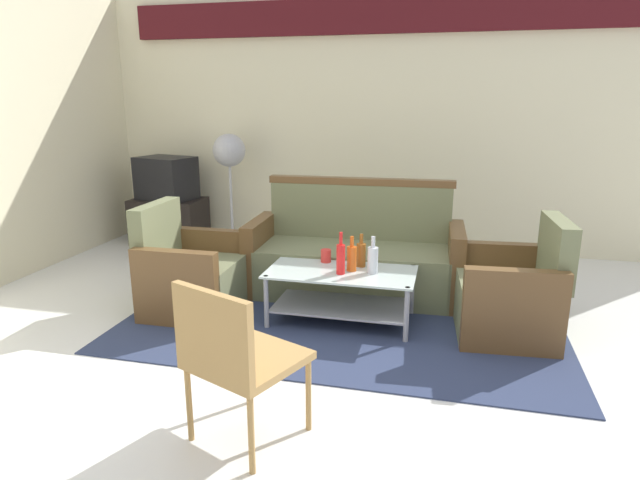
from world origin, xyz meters
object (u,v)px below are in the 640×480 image
Objects in this scene: armchair_left at (191,276)px; coffee_table at (342,288)px; bottle_clear at (373,259)px; wicker_chair at (234,352)px; bottle_orange at (352,258)px; cup at (326,256)px; bottle_red at (341,258)px; pedestal_fan at (229,157)px; television at (166,178)px; couch at (355,258)px; armchair_right at (511,296)px; bottle_brown at (361,254)px; tv_stand at (169,221)px.

armchair_left reaches higher than coffee_table.
wicker_chair is at bearing -105.12° from bottle_clear.
bottle_orange is 2.65× the size of cup.
bottle_red is 2.57m from pedestal_fan.
armchair_left is 2.71× the size of bottle_red.
cup is at bearing 101.72° from armchair_left.
television is 4.04m from wicker_chair.
coffee_table is 3.50× the size of bottle_red.
pedestal_fan is 3.75m from wicker_chair.
bottle_orange is at bearing 95.69° from couch.
armchair_right is at bearing 7.20° from bottle_red.
couch is at bearing 97.68° from bottle_orange.
television reaches higher than armchair_right.
tv_stand is at bearing 146.93° from bottle_brown.
bottle_red is (-1.21, -0.15, 0.24)m from armchair_right.
tv_stand is 1.16× the size of television.
bottle_red is at bearing -56.71° from cup.
wicker_chair is (-0.21, -1.51, -0.03)m from bottle_red.
pedestal_fan is (-0.43, 1.88, 0.73)m from armchair_left.
bottle_brown is 0.30× the size of wicker_chair.
cup is (-0.16, 0.17, 0.19)m from coffee_table.
pedestal_fan is at bearing 130.84° from bottle_red.
armchair_left is at bearing 146.09° from wicker_chair.
couch reaches higher than bottle_clear.
bottle_clear is 0.40× the size of television.
bottle_clear is at bearing -34.10° from tv_stand.
pedestal_fan reaches higher than bottle_brown.
wicker_chair is at bearing -97.00° from coffee_table.
couch is 2.64m from tv_stand.
armchair_right is 4.00m from tv_stand.
coffee_table is (-1.22, -0.06, -0.02)m from armchair_right.
bottle_orange is at bearing 158.08° from television.
armchair_left is 1.24× the size of television.
bottle_orange is 1.04× the size of bottle_brown.
armchair_left is at bearing -178.29° from bottle_clear.
bottle_red is (-0.22, -0.07, 0.01)m from bottle_clear.
armchair_right reaches higher than wicker_chair.
bottle_brown is 0.32× the size of tv_stand.
bottle_orange is 0.33× the size of tv_stand.
cup is 0.12× the size of tv_stand.
pedestal_fan reaches higher than television.
bottle_clear is 0.44m from cup.
wicker_chair is (-0.20, -1.60, 0.22)m from coffee_table.
couch reaches higher than wicker_chair.
armchair_left is (-1.20, -0.70, -0.03)m from couch.
armchair_left and armchair_right have the same top height.
bottle_clear is at bearing 108.55° from couch.
armchair_left is at bearing -172.19° from bottle_brown.
wicker_chair is at bearing 83.32° from couch.
bottle_red is (-0.11, -0.21, 0.02)m from bottle_brown.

